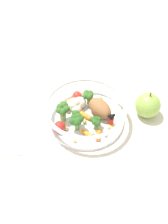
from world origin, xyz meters
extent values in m
plane|color=silver|center=(0.00, 0.00, 0.00)|extent=(2.40, 2.40, 0.00)
cylinder|color=white|center=(-0.02, 0.00, 0.01)|extent=(0.21, 0.21, 0.01)
torus|color=white|center=(-0.02, 0.00, 0.06)|extent=(0.22, 0.22, 0.01)
ellipsoid|color=#9E663D|center=(-0.03, 0.04, 0.03)|extent=(0.09, 0.08, 0.05)
cylinder|color=#7FAD5B|center=(-0.02, -0.06, 0.02)|extent=(0.02, 0.02, 0.03)
sphere|color=#386B28|center=(-0.01, -0.06, 0.05)|extent=(0.02, 0.02, 0.02)
sphere|color=#386B28|center=(-0.02, -0.05, 0.06)|extent=(0.02, 0.02, 0.02)
sphere|color=#386B28|center=(-0.03, -0.06, 0.06)|extent=(0.02, 0.02, 0.02)
sphere|color=#386B28|center=(-0.03, -0.07, 0.06)|extent=(0.02, 0.02, 0.02)
sphere|color=#386B28|center=(-0.02, -0.07, 0.05)|extent=(0.02, 0.02, 0.02)
cylinder|color=#8EB766|center=(-0.07, 0.02, 0.02)|extent=(0.01, 0.01, 0.02)
sphere|color=#386B28|center=(-0.06, 0.02, 0.04)|extent=(0.02, 0.02, 0.02)
sphere|color=#386B28|center=(-0.07, 0.02, 0.05)|extent=(0.02, 0.02, 0.02)
sphere|color=#386B28|center=(-0.07, 0.02, 0.05)|extent=(0.02, 0.02, 0.02)
sphere|color=#386B28|center=(-0.08, 0.01, 0.05)|extent=(0.02, 0.02, 0.02)
sphere|color=#386B28|center=(-0.07, 0.01, 0.05)|extent=(0.02, 0.02, 0.02)
cylinder|color=#7FAD5B|center=(0.01, -0.03, 0.02)|extent=(0.01, 0.01, 0.02)
sphere|color=#2D6023|center=(0.02, -0.03, 0.05)|extent=(0.02, 0.02, 0.02)
sphere|color=#2D6023|center=(0.02, -0.02, 0.05)|extent=(0.02, 0.02, 0.02)
sphere|color=#2D6023|center=(0.02, -0.02, 0.05)|extent=(0.02, 0.02, 0.02)
sphere|color=#2D6023|center=(0.01, -0.02, 0.05)|extent=(0.02, 0.02, 0.02)
sphere|color=#2D6023|center=(0.00, -0.03, 0.05)|extent=(0.02, 0.02, 0.02)
sphere|color=#2D6023|center=(0.01, -0.03, 0.05)|extent=(0.02, 0.02, 0.02)
sphere|color=#2D6023|center=(0.02, -0.04, 0.04)|extent=(0.02, 0.02, 0.02)
sphere|color=#2D6023|center=(0.02, -0.03, 0.05)|extent=(0.02, 0.02, 0.02)
cylinder|color=#8EB766|center=(0.02, 0.02, 0.02)|extent=(0.01, 0.01, 0.02)
sphere|color=#2D6023|center=(0.02, 0.02, 0.03)|extent=(0.02, 0.02, 0.02)
sphere|color=#2D6023|center=(0.02, 0.03, 0.03)|extent=(0.01, 0.01, 0.01)
sphere|color=#2D6023|center=(0.01, 0.03, 0.04)|extent=(0.01, 0.01, 0.01)
sphere|color=#2D6023|center=(0.01, 0.02, 0.04)|extent=(0.01, 0.01, 0.01)
sphere|color=#2D6023|center=(0.01, 0.01, 0.04)|extent=(0.02, 0.02, 0.02)
sphere|color=#2D6023|center=(0.02, 0.02, 0.04)|extent=(0.02, 0.02, 0.02)
sphere|color=silver|center=(-0.04, -0.02, 0.02)|extent=(0.03, 0.03, 0.03)
sphere|color=silver|center=(-0.05, -0.02, 0.02)|extent=(0.03, 0.03, 0.03)
sphere|color=silver|center=(-0.06, -0.01, 0.03)|extent=(0.03, 0.03, 0.03)
sphere|color=silver|center=(-0.06, -0.02, 0.03)|extent=(0.03, 0.03, 0.03)
sphere|color=silver|center=(-0.06, -0.04, 0.03)|extent=(0.03, 0.03, 0.03)
sphere|color=silver|center=(-0.05, -0.03, 0.03)|extent=(0.03, 0.03, 0.03)
cube|color=yellow|center=(0.01, 0.06, 0.01)|extent=(0.02, 0.01, 0.00)
cylinder|color=red|center=(0.01, 0.06, 0.02)|extent=(0.02, 0.02, 0.02)
sphere|color=black|center=(0.01, 0.06, 0.04)|extent=(0.01, 0.01, 0.01)
sphere|color=black|center=(0.01, 0.07, 0.04)|extent=(0.01, 0.01, 0.01)
sphere|color=black|center=(0.01, 0.06, 0.04)|extent=(0.01, 0.01, 0.01)
cylinder|color=orange|center=(0.04, -0.01, 0.02)|extent=(0.03, 0.03, 0.01)
cylinder|color=orange|center=(0.05, 0.02, 0.02)|extent=(0.03, 0.02, 0.01)
cylinder|color=orange|center=(-0.06, 0.05, 0.02)|extent=(0.03, 0.01, 0.01)
cylinder|color=orange|center=(-0.02, 0.00, 0.02)|extent=(0.03, 0.03, 0.01)
cylinder|color=orange|center=(-0.08, -0.03, 0.02)|extent=(0.02, 0.03, 0.01)
sphere|color=red|center=(-0.09, -0.01, 0.02)|extent=(0.03, 0.03, 0.03)
sphere|color=red|center=(0.01, -0.07, 0.03)|extent=(0.03, 0.03, 0.03)
sphere|color=tan|center=(-0.01, 0.07, 0.02)|extent=(0.01, 0.01, 0.01)
sphere|color=tan|center=(0.00, -0.01, 0.02)|extent=(0.01, 0.01, 0.01)
sphere|color=tan|center=(-0.10, 0.01, 0.02)|extent=(0.01, 0.01, 0.01)
sphere|color=tan|center=(-0.06, -0.07, 0.02)|extent=(0.01, 0.01, 0.01)
sphere|color=tan|center=(0.04, 0.01, 0.02)|extent=(0.01, 0.01, 0.01)
sphere|color=#D1B775|center=(-0.09, 0.03, 0.02)|extent=(0.01, 0.01, 0.01)
sphere|color=tan|center=(0.03, 0.06, 0.02)|extent=(0.01, 0.01, 0.01)
sphere|color=#D1B775|center=(0.01, -0.06, 0.02)|extent=(0.01, 0.01, 0.01)
sphere|color=#D1B775|center=(-0.08, -0.06, 0.02)|extent=(0.01, 0.01, 0.01)
sphere|color=tan|center=(-0.04, -0.05, 0.02)|extent=(0.01, 0.01, 0.01)
sphere|color=tan|center=(-0.01, 0.02, 0.02)|extent=(0.01, 0.01, 0.01)
sphere|color=tan|center=(0.05, 0.04, 0.02)|extent=(0.01, 0.01, 0.01)
sphere|color=tan|center=(0.06, -0.04, 0.02)|extent=(0.01, 0.01, 0.01)
sphere|color=#8CB74C|center=(-0.02, 0.17, 0.03)|extent=(0.07, 0.07, 0.07)
cylinder|color=brown|center=(-0.02, 0.17, 0.08)|extent=(0.00, 0.00, 0.01)
camera|label=1|loc=(0.47, -0.08, 0.58)|focal=44.62mm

